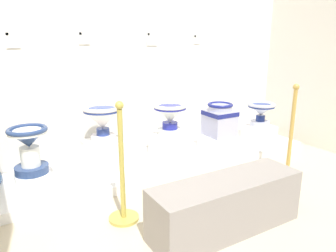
# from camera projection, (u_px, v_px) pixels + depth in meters

# --- Properties ---
(ground_plane) EXTENTS (5.98, 5.39, 0.02)m
(ground_plane) POSITION_uv_depth(u_px,v_px,m) (264.00, 228.00, 2.41)
(ground_plane) COLOR beige
(wall_back) EXTENTS (4.18, 0.06, 3.17)m
(wall_back) POSITION_uv_depth(u_px,v_px,m) (146.00, 20.00, 3.59)
(wall_back) COLOR white
(wall_back) RESTS_ON ground_plane
(display_platform) EXTENTS (3.53, 0.84, 0.09)m
(display_platform) POSITION_uv_depth(u_px,v_px,m) (167.00, 161.00, 3.60)
(display_platform) COLOR white
(display_platform) RESTS_ON ground_plane
(plinth_block_slender_white) EXTENTS (0.29, 0.29, 0.12)m
(plinth_block_slender_white) POSITION_uv_depth(u_px,v_px,m) (33.00, 179.00, 2.89)
(plinth_block_slender_white) COLOR white
(plinth_block_slender_white) RESTS_ON display_platform
(antique_toilet_slender_white) EXTENTS (0.35, 0.35, 0.43)m
(antique_toilet_slender_white) POSITION_uv_depth(u_px,v_px,m) (29.00, 144.00, 2.80)
(antique_toilet_slender_white) COLOR navy
(antique_toilet_slender_white) RESTS_ON plinth_block_slender_white
(plinth_block_pale_glazed) EXTENTS (0.39, 0.37, 0.28)m
(plinth_block_pale_glazed) POSITION_uv_depth(u_px,v_px,m) (104.00, 154.00, 3.29)
(plinth_block_pale_glazed) COLOR white
(plinth_block_pale_glazed) RESTS_ON display_platform
(antique_toilet_pale_glazed) EXTENTS (0.39, 0.39, 0.37)m
(antique_toilet_pale_glazed) POSITION_uv_depth(u_px,v_px,m) (102.00, 118.00, 3.19)
(antique_toilet_pale_glazed) COLOR white
(antique_toilet_pale_glazed) RESTS_ON plinth_block_pale_glazed
(plinth_block_rightmost) EXTENTS (0.36, 0.36, 0.27)m
(plinth_block_rightmost) POSITION_uv_depth(u_px,v_px,m) (170.00, 146.00, 3.54)
(plinth_block_rightmost) COLOR white
(plinth_block_rightmost) RESTS_ON display_platform
(antique_toilet_rightmost) EXTENTS (0.37, 0.37, 0.34)m
(antique_toilet_rightmost) POSITION_uv_depth(u_px,v_px,m) (170.00, 115.00, 3.44)
(antique_toilet_rightmost) COLOR white
(antique_toilet_rightmost) RESTS_ON plinth_block_rightmost
(plinth_block_leftmost) EXTENTS (0.37, 0.37, 0.17)m
(plinth_block_leftmost) POSITION_uv_depth(u_px,v_px,m) (219.00, 142.00, 3.84)
(plinth_block_leftmost) COLOR white
(plinth_block_leftmost) RESTS_ON display_platform
(antique_toilet_leftmost) EXTENTS (0.32, 0.33, 0.39)m
(antique_toilet_leftmost) POSITION_uv_depth(u_px,v_px,m) (220.00, 119.00, 3.77)
(antique_toilet_leftmost) COLOR #ACAFD2
(antique_toilet_leftmost) RESTS_ON plinth_block_leftmost
(plinth_block_squat_floral) EXTENTS (0.35, 0.32, 0.17)m
(plinth_block_squat_floral) POSITION_uv_depth(u_px,v_px,m) (259.00, 132.00, 4.25)
(plinth_block_squat_floral) COLOR white
(plinth_block_squat_floral) RESTS_ON display_platform
(antique_toilet_squat_floral) EXTENTS (0.36, 0.36, 0.31)m
(antique_toilet_squat_floral) POSITION_uv_depth(u_px,v_px,m) (261.00, 111.00, 4.17)
(antique_toilet_squat_floral) COLOR silver
(antique_toilet_squat_floral) RESTS_ON plinth_block_squat_floral
(info_placard_first) EXTENTS (0.12, 0.01, 0.16)m
(info_placard_first) POSITION_uv_depth(u_px,v_px,m) (12.00, 39.00, 2.92)
(info_placard_first) COLOR white
(info_placard_second) EXTENTS (0.11, 0.01, 0.13)m
(info_placard_second) POSITION_uv_depth(u_px,v_px,m) (84.00, 38.00, 3.25)
(info_placard_second) COLOR white
(info_placard_third) EXTENTS (0.13, 0.01, 0.16)m
(info_placard_third) POSITION_uv_depth(u_px,v_px,m) (152.00, 38.00, 3.64)
(info_placard_third) COLOR white
(info_placard_fourth) EXTENTS (0.09, 0.01, 0.11)m
(info_placard_fourth) POSITION_uv_depth(u_px,v_px,m) (197.00, 39.00, 3.95)
(info_placard_fourth) COLOR white
(stanchion_post_near_left) EXTENTS (0.24, 0.24, 0.95)m
(stanchion_post_near_left) POSITION_uv_depth(u_px,v_px,m) (123.00, 185.00, 2.43)
(stanchion_post_near_left) COLOR #B3A245
(stanchion_post_near_left) RESTS_ON ground_plane
(stanchion_post_near_right) EXTENTS (0.22, 0.22, 0.96)m
(stanchion_post_near_right) POSITION_uv_depth(u_px,v_px,m) (290.00, 146.00, 3.26)
(stanchion_post_near_right) COLOR #BD9644
(stanchion_post_near_right) RESTS_ON ground_plane
(museum_bench) EXTENTS (1.19, 0.36, 0.40)m
(museum_bench) POSITION_uv_depth(u_px,v_px,m) (226.00, 205.00, 2.33)
(museum_bench) COLOR gray
(museum_bench) RESTS_ON ground_plane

